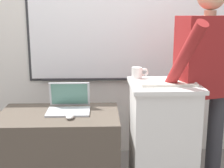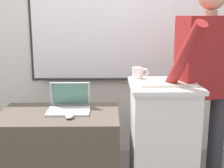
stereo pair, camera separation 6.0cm
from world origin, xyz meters
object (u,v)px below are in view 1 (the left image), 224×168
Objects in this scene: wireless_keyboard at (168,84)px; computer_mouse_by_keyboard at (193,82)px; lectern_podium at (162,141)px; person_presenter at (206,74)px; computer_mouse_by_laptop at (70,116)px; laptop at (69,103)px; coffee_mug at (138,73)px; side_desk at (60,156)px.

wireless_keyboard is 0.19m from computer_mouse_by_keyboard.
lectern_podium is 0.56× the size of person_presenter.
laptop is at bearing 96.95° from computer_mouse_by_laptop.
computer_mouse_by_keyboard is at bearing -13.10° from lectern_podium.
wireless_keyboard is at bearing -176.84° from person_presenter.
coffee_mug is at bearing 133.12° from lectern_podium.
computer_mouse_by_keyboard reaches higher than wireless_keyboard.
side_desk is 9.37× the size of computer_mouse_by_keyboard.
lectern_podium is 0.63m from person_presenter.
wireless_keyboard is at bearing 2.56° from computer_mouse_by_laptop.
wireless_keyboard is 3.00× the size of coffee_mug.
computer_mouse_by_keyboard is (0.19, 0.02, 0.01)m from wireless_keyboard.
wireless_keyboard is at bearing -174.86° from computer_mouse_by_keyboard.
computer_mouse_by_keyboard is (-0.13, -0.11, -0.04)m from person_presenter.
person_presenter reaches higher than computer_mouse_by_laptop.
person_presenter is at bearing 1.97° from side_desk.
person_presenter is 0.54m from coffee_mug.
side_desk is at bearing 176.17° from computer_mouse_by_keyboard.
coffee_mug is at bearing 147.72° from person_presenter.
computer_mouse_by_laptop is at bearing -83.05° from laptop.
wireless_keyboard reaches higher than laptop.
laptop is 2.40× the size of coffee_mug.
computer_mouse_by_keyboard is at bearing 5.14° from wireless_keyboard.
laptop is at bearing 171.71° from lectern_podium.
laptop is 0.80× the size of wireless_keyboard.
coffee_mug is (-0.18, 0.19, 0.52)m from lectern_podium.
laptop is 0.81m from wireless_keyboard.
lectern_podium is 2.83× the size of laptop.
coffee_mug is at bearing 148.28° from computer_mouse_by_keyboard.
lectern_podium is at bearing -46.88° from coffee_mug.
computer_mouse_by_laptop is (0.03, -0.21, -0.04)m from laptop.
coffee_mug is (-0.39, 0.24, 0.03)m from computer_mouse_by_keyboard.
laptop is (-1.09, 0.05, -0.24)m from person_presenter.
side_desk is 0.43m from laptop.
computer_mouse_by_laptop is at bearing 170.53° from person_presenter.
person_presenter reaches higher than side_desk.
person_presenter is at bearing 9.80° from lectern_podium.
computer_mouse_by_laptop is at bearing -176.90° from computer_mouse_by_keyboard.
side_desk is 6.69× the size of coffee_mug.
laptop is at bearing -171.35° from coffee_mug.
laptop is 3.36× the size of computer_mouse_by_keyboard.
person_presenter reaches higher than lectern_podium.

